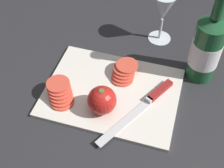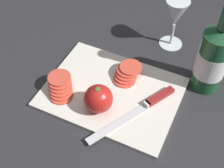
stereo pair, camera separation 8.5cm
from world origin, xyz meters
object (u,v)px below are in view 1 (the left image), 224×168
Objects in this scene: wine_glass at (163,10)px; tomato_slice_stack_near at (125,72)px; knife at (151,98)px; whole_tomato at (102,100)px; wine_bottle at (207,48)px; tomato_slice_stack_far at (60,93)px.

wine_glass is 0.23m from tomato_slice_stack_near.
wine_glass reaches higher than knife.
wine_bottle is at bearing 42.24° from whole_tomato.
knife is at bearing 29.97° from whole_tomato.
tomato_slice_stack_near is (-0.06, -0.20, -0.09)m from wine_glass.
wine_bottle reaches higher than tomato_slice_stack_far.
whole_tomato is 0.14m from knife.
wine_bottle is 0.32m from whole_tomato.
knife is 0.25m from tomato_slice_stack_far.
whole_tomato is 0.82× the size of tomato_slice_stack_far.
whole_tomato is 0.12m from tomato_slice_stack_far.
tomato_slice_stack_near is (-0.21, -0.08, -0.08)m from wine_bottle.
wine_glass is 1.74× the size of tomato_slice_stack_near.
wine_glass reaches higher than tomato_slice_stack_near.
whole_tomato is 0.30× the size of knife.
tomato_slice_stack_near is at bearing -107.39° from wine_glass.
knife is at bearing 14.46° from tomato_slice_stack_far.
wine_glass is 0.63× the size of knife.
wine_glass is at bearing 75.06° from whole_tomato.
wine_bottle reaches higher than whole_tomato.
wine_glass is 1.72× the size of tomato_slice_stack_far.
wine_glass is 0.36m from whole_tomato.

